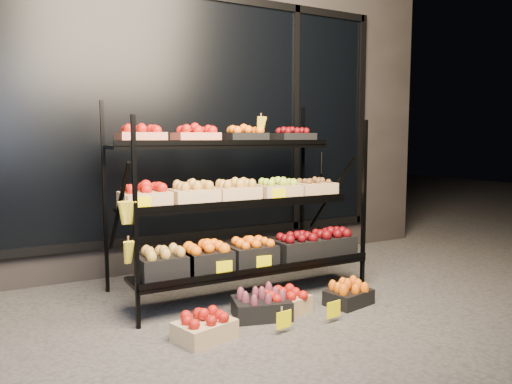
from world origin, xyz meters
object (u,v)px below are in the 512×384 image
floor_crate_left (204,326)px  floor_crate_midright (284,301)px  floor_crate_midleft (261,305)px  display_rack (239,203)px

floor_crate_left → floor_crate_midright: size_ratio=1.00×
floor_crate_midright → floor_crate_midleft: bearing=163.0°
display_rack → floor_crate_midright: bearing=-84.7°
floor_crate_left → floor_crate_midleft: 0.57m
floor_crate_left → floor_crate_midright: floor_crate_left is taller
display_rack → floor_crate_left: size_ratio=5.04×
floor_crate_left → floor_crate_midleft: floor_crate_midleft is taller
floor_crate_left → floor_crate_midright: bearing=-1.7°
display_rack → floor_crate_left: display_rack is taller
display_rack → floor_crate_midleft: bearing=-102.2°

